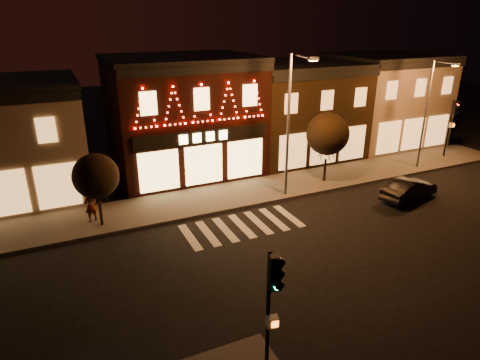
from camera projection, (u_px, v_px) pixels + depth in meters
ground at (278, 262)px, 19.47m from camera, size 120.00×120.00×0.00m
sidewalk_far at (244, 193)px, 26.99m from camera, size 44.00×4.00×0.15m
building_pulp at (184, 115)px, 29.78m from camera, size 10.20×8.34×8.30m
building_right_a at (296, 110)px, 33.63m from camera, size 9.20×8.28×7.50m
building_right_b at (382, 99)px, 37.08m from camera, size 9.20×8.28×7.80m
traffic_signal_near at (272, 296)px, 11.59m from camera, size 0.38×0.49×4.68m
traffic_signal_far at (453, 117)px, 32.73m from camera, size 0.39×0.52×4.56m
streetlamp_mid at (292, 116)px, 24.62m from camera, size 0.74×1.99×8.68m
streetlamp_right at (430, 107)px, 29.73m from camera, size 0.59×1.80×7.82m
tree_left at (96, 176)px, 21.69m from camera, size 2.41×2.41×4.03m
tree_right at (328, 134)px, 27.61m from camera, size 2.86×2.86×4.78m
dark_sedan at (409, 189)px, 25.97m from camera, size 4.33×2.18×1.36m
pedestrian at (91, 206)px, 22.77m from camera, size 0.78×0.63×1.85m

